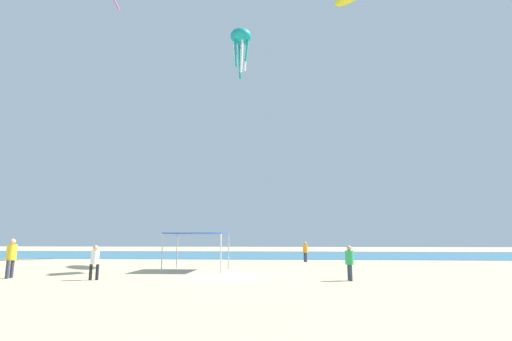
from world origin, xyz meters
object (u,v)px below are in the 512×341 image
Objects in this scene: person_leftmost at (11,255)px; kite_octopus_teal at (241,39)px; person_rightmost at (95,259)px; canopy_tent at (198,234)px; person_central at (305,250)px; person_far_shore at (349,260)px.

person_leftmost is 0.36× the size of kite_octopus_teal.
canopy_tent is at bearing -146.28° from person_rightmost.
person_leftmost is at bearing -100.22° from kite_octopus_teal.
person_central is 13.17m from person_far_shore.
person_far_shore is (16.51, -0.02, -0.18)m from person_leftmost.
canopy_tent is 2.12× the size of person_central.
person_far_shore is at bearing -29.34° from canopy_tent.
canopy_tent is 9.56m from person_leftmost.
person_central is 0.99× the size of person_rightmost.
person_leftmost reaches higher than person_rightmost.
person_far_shore reaches higher than person_central.
canopy_tent is 11.06m from person_central.
kite_octopus_teal is (-6.03, 6.48, 22.11)m from person_central.
person_leftmost is 16.51m from person_far_shore.
canopy_tent is 1.78× the size of person_leftmost.
person_rightmost is 30.23m from kite_octopus_teal.
person_leftmost is at bearing -97.01° from person_far_shore.
canopy_tent is 2.11× the size of person_far_shore.
kite_octopus_teal is (4.73, 20.07, 22.10)m from person_rightmost.
canopy_tent is 0.64× the size of kite_octopus_teal.
canopy_tent reaches higher than person_leftmost.
person_rightmost is (4.52, -0.50, -0.18)m from person_leftmost.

